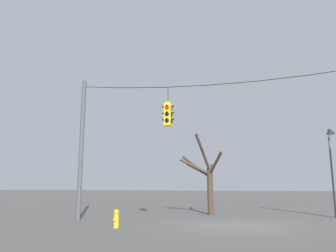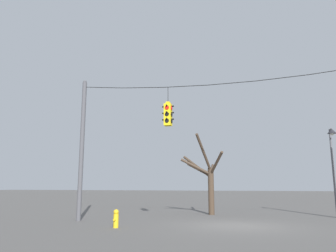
{
  "view_description": "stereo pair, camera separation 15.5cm",
  "coord_description": "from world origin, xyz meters",
  "px_view_note": "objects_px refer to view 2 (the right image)",
  "views": [
    {
      "loc": [
        1.12,
        -15.09,
        1.73
      ],
      "look_at": [
        -3.09,
        -0.14,
        4.57
      ],
      "focal_mm": 35.0,
      "sensor_mm": 36.0,
      "label": 1
    },
    {
      "loc": [
        1.27,
        -15.05,
        1.73
      ],
      "look_at": [
        -3.09,
        -0.14,
        4.57
      ],
      "focal_mm": 35.0,
      "sensor_mm": 36.0,
      "label": 2
    }
  ],
  "objects_px": {
    "traffic_light_near_right_pole": "(168,114)",
    "bare_tree": "(207,178)",
    "street_lamp": "(333,151)",
    "fire_hydrant": "(116,218)",
    "utility_pole_left": "(82,148)"
  },
  "relations": [
    {
      "from": "utility_pole_left",
      "to": "street_lamp",
      "type": "xyz_separation_m",
      "value": [
        12.76,
        5.31,
        0.01
      ]
    },
    {
      "from": "utility_pole_left",
      "to": "bare_tree",
      "type": "bearing_deg",
      "value": 43.65
    },
    {
      "from": "traffic_light_near_right_pole",
      "to": "street_lamp",
      "type": "relative_size",
      "value": 0.39
    },
    {
      "from": "fire_hydrant",
      "to": "utility_pole_left",
      "type": "bearing_deg",
      "value": 146.65
    },
    {
      "from": "traffic_light_near_right_pole",
      "to": "fire_hydrant",
      "type": "distance_m",
      "value": 5.41
    },
    {
      "from": "street_lamp",
      "to": "bare_tree",
      "type": "height_order",
      "value": "street_lamp"
    },
    {
      "from": "traffic_light_near_right_pole",
      "to": "bare_tree",
      "type": "xyz_separation_m",
      "value": [
        0.97,
        5.36,
        -2.95
      ]
    },
    {
      "from": "street_lamp",
      "to": "bare_tree",
      "type": "xyz_separation_m",
      "value": [
        -7.14,
        0.04,
        -1.46
      ]
    },
    {
      "from": "traffic_light_near_right_pole",
      "to": "bare_tree",
      "type": "bearing_deg",
      "value": 79.78
    },
    {
      "from": "traffic_light_near_right_pole",
      "to": "fire_hydrant",
      "type": "xyz_separation_m",
      "value": [
        -1.7,
        -1.94,
        -4.76
      ]
    },
    {
      "from": "utility_pole_left",
      "to": "fire_hydrant",
      "type": "distance_m",
      "value": 4.81
    },
    {
      "from": "bare_tree",
      "to": "fire_hydrant",
      "type": "xyz_separation_m",
      "value": [
        -2.67,
        -7.3,
        -1.81
      ]
    },
    {
      "from": "bare_tree",
      "to": "traffic_light_near_right_pole",
      "type": "bearing_deg",
      "value": -100.22
    },
    {
      "from": "utility_pole_left",
      "to": "fire_hydrant",
      "type": "bearing_deg",
      "value": -33.35
    },
    {
      "from": "utility_pole_left",
      "to": "street_lamp",
      "type": "bearing_deg",
      "value": 22.61
    }
  ]
}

